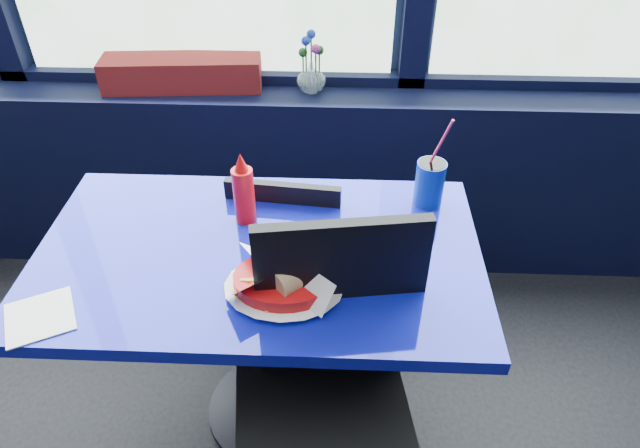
{
  "coord_description": "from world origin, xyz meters",
  "views": [
    {
      "loc": [
        0.52,
        0.85,
        1.77
      ],
      "look_at": [
        0.47,
        1.98,
        0.86
      ],
      "focal_mm": 32.0,
      "sensor_mm": 36.0,
      "label": 1
    }
  ],
  "objects_px": {
    "chair_near_front": "(331,382)",
    "soda_cup": "(430,182)",
    "planter_box": "(182,73)",
    "flower_vase": "(311,74)",
    "near_table": "(262,298)",
    "ketchup_bottle": "(244,191)",
    "food_basket": "(286,280)",
    "chair_near_back": "(286,249)"
  },
  "relations": [
    {
      "from": "flower_vase",
      "to": "soda_cup",
      "type": "bearing_deg",
      "value": -58.88
    },
    {
      "from": "chair_near_back",
      "to": "ketchup_bottle",
      "type": "xyz_separation_m",
      "value": [
        -0.09,
        -0.19,
        0.38
      ]
    },
    {
      "from": "near_table",
      "to": "planter_box",
      "type": "bearing_deg",
      "value": 114.17
    },
    {
      "from": "near_table",
      "to": "food_basket",
      "type": "height_order",
      "value": "food_basket"
    },
    {
      "from": "flower_vase",
      "to": "ketchup_bottle",
      "type": "relative_size",
      "value": 1.04
    },
    {
      "from": "chair_near_front",
      "to": "soda_cup",
      "type": "xyz_separation_m",
      "value": [
        0.27,
        0.51,
        0.26
      ]
    },
    {
      "from": "near_table",
      "to": "planter_box",
      "type": "height_order",
      "value": "planter_box"
    },
    {
      "from": "planter_box",
      "to": "ketchup_bottle",
      "type": "relative_size",
      "value": 2.7
    },
    {
      "from": "planter_box",
      "to": "flower_vase",
      "type": "height_order",
      "value": "flower_vase"
    },
    {
      "from": "chair_near_front",
      "to": "food_basket",
      "type": "distance_m",
      "value": 0.29
    },
    {
      "from": "near_table",
      "to": "flower_vase",
      "type": "bearing_deg",
      "value": 83.64
    },
    {
      "from": "chair_near_front",
      "to": "ketchup_bottle",
      "type": "relative_size",
      "value": 4.39
    },
    {
      "from": "near_table",
      "to": "chair_near_front",
      "type": "bearing_deg",
      "value": -53.13
    },
    {
      "from": "planter_box",
      "to": "ketchup_bottle",
      "type": "height_order",
      "value": "ketchup_bottle"
    },
    {
      "from": "near_table",
      "to": "soda_cup",
      "type": "xyz_separation_m",
      "value": [
        0.48,
        0.24,
        0.25
      ]
    },
    {
      "from": "food_basket",
      "to": "soda_cup",
      "type": "xyz_separation_m",
      "value": [
        0.39,
        0.38,
        0.04
      ]
    },
    {
      "from": "near_table",
      "to": "soda_cup",
      "type": "bearing_deg",
      "value": 26.61
    },
    {
      "from": "flower_vase",
      "to": "ketchup_bottle",
      "type": "height_order",
      "value": "flower_vase"
    },
    {
      "from": "chair_near_front",
      "to": "planter_box",
      "type": "xyz_separation_m",
      "value": [
        -0.6,
        1.16,
        0.3
      ]
    },
    {
      "from": "food_basket",
      "to": "soda_cup",
      "type": "relative_size",
      "value": 1.08
    },
    {
      "from": "chair_near_front",
      "to": "soda_cup",
      "type": "relative_size",
      "value": 3.35
    },
    {
      "from": "near_table",
      "to": "planter_box",
      "type": "distance_m",
      "value": 1.01
    },
    {
      "from": "near_table",
      "to": "chair_near_back",
      "type": "distance_m",
      "value": 0.35
    },
    {
      "from": "flower_vase",
      "to": "ketchup_bottle",
      "type": "xyz_separation_m",
      "value": [
        -0.15,
        -0.73,
        -0.02
      ]
    },
    {
      "from": "chair_near_back",
      "to": "ketchup_bottle",
      "type": "bearing_deg",
      "value": 72.09
    },
    {
      "from": "planter_box",
      "to": "food_basket",
      "type": "xyz_separation_m",
      "value": [
        0.49,
        -1.03,
        -0.07
      ]
    },
    {
      "from": "planter_box",
      "to": "flower_vase",
      "type": "distance_m",
      "value": 0.49
    },
    {
      "from": "food_basket",
      "to": "ketchup_bottle",
      "type": "height_order",
      "value": "ketchup_bottle"
    },
    {
      "from": "chair_near_front",
      "to": "soda_cup",
      "type": "distance_m",
      "value": 0.64
    },
    {
      "from": "ketchup_bottle",
      "to": "food_basket",
      "type": "bearing_deg",
      "value": -63.18
    },
    {
      "from": "soda_cup",
      "to": "planter_box",
      "type": "bearing_deg",
      "value": 143.62
    },
    {
      "from": "planter_box",
      "to": "ketchup_bottle",
      "type": "xyz_separation_m",
      "value": [
        0.35,
        -0.75,
        -0.01
      ]
    },
    {
      "from": "soda_cup",
      "to": "ketchup_bottle",
      "type": "bearing_deg",
      "value": -168.8
    },
    {
      "from": "near_table",
      "to": "chair_near_front",
      "type": "relative_size",
      "value": 1.23
    },
    {
      "from": "chair_near_front",
      "to": "flower_vase",
      "type": "height_order",
      "value": "flower_vase"
    },
    {
      "from": "ketchup_bottle",
      "to": "soda_cup",
      "type": "height_order",
      "value": "soda_cup"
    },
    {
      "from": "ketchup_bottle",
      "to": "planter_box",
      "type": "bearing_deg",
      "value": 114.76
    },
    {
      "from": "chair_near_back",
      "to": "planter_box",
      "type": "height_order",
      "value": "planter_box"
    },
    {
      "from": "food_basket",
      "to": "soda_cup",
      "type": "bearing_deg",
      "value": 26.78
    },
    {
      "from": "near_table",
      "to": "food_basket",
      "type": "xyz_separation_m",
      "value": [
        0.09,
        -0.14,
        0.22
      ]
    },
    {
      "from": "ketchup_bottle",
      "to": "soda_cup",
      "type": "xyz_separation_m",
      "value": [
        0.53,
        0.1,
        -0.03
      ]
    },
    {
      "from": "flower_vase",
      "to": "food_basket",
      "type": "distance_m",
      "value": 1.02
    }
  ]
}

